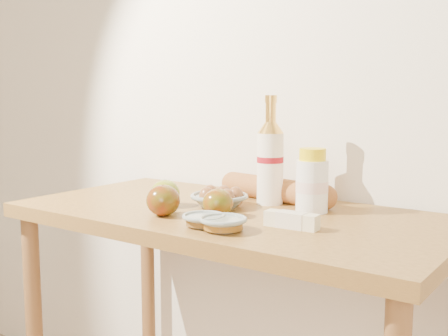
{
  "coord_description": "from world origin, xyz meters",
  "views": [
    {
      "loc": [
        0.86,
        -0.06,
        1.22
      ],
      "look_at": [
        0.0,
        1.15,
        1.02
      ],
      "focal_mm": 45.0,
      "sensor_mm": 36.0,
      "label": 1
    }
  ],
  "objects_px": {
    "table": "(230,254)",
    "egg_bowl": "(220,199)",
    "cream_bottle": "(312,183)",
    "baguette": "(275,189)",
    "bourbon_bottle": "(270,160)"
  },
  "relations": [
    {
      "from": "bourbon_bottle",
      "to": "cream_bottle",
      "type": "bearing_deg",
      "value": -6.79
    },
    {
      "from": "bourbon_bottle",
      "to": "egg_bowl",
      "type": "height_order",
      "value": "bourbon_bottle"
    },
    {
      "from": "cream_bottle",
      "to": "egg_bowl",
      "type": "xyz_separation_m",
      "value": [
        -0.24,
        -0.09,
        -0.06
      ]
    },
    {
      "from": "egg_bowl",
      "to": "baguette",
      "type": "relative_size",
      "value": 0.45
    },
    {
      "from": "bourbon_bottle",
      "to": "baguette",
      "type": "relative_size",
      "value": 0.73
    },
    {
      "from": "cream_bottle",
      "to": "egg_bowl",
      "type": "relative_size",
      "value": 0.89
    },
    {
      "from": "table",
      "to": "egg_bowl",
      "type": "distance_m",
      "value": 0.16
    },
    {
      "from": "egg_bowl",
      "to": "baguette",
      "type": "xyz_separation_m",
      "value": [
        0.08,
        0.16,
        0.01
      ]
    },
    {
      "from": "bourbon_bottle",
      "to": "cream_bottle",
      "type": "distance_m",
      "value": 0.16
    },
    {
      "from": "bourbon_bottle",
      "to": "egg_bowl",
      "type": "bearing_deg",
      "value": -121.86
    },
    {
      "from": "table",
      "to": "egg_bowl",
      "type": "xyz_separation_m",
      "value": [
        -0.05,
        0.02,
        0.15
      ]
    },
    {
      "from": "baguette",
      "to": "cream_bottle",
      "type": "bearing_deg",
      "value": -16.11
    },
    {
      "from": "table",
      "to": "baguette",
      "type": "relative_size",
      "value": 2.81
    },
    {
      "from": "cream_bottle",
      "to": "baguette",
      "type": "bearing_deg",
      "value": 157.05
    },
    {
      "from": "table",
      "to": "cream_bottle",
      "type": "bearing_deg",
      "value": 29.99
    }
  ]
}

